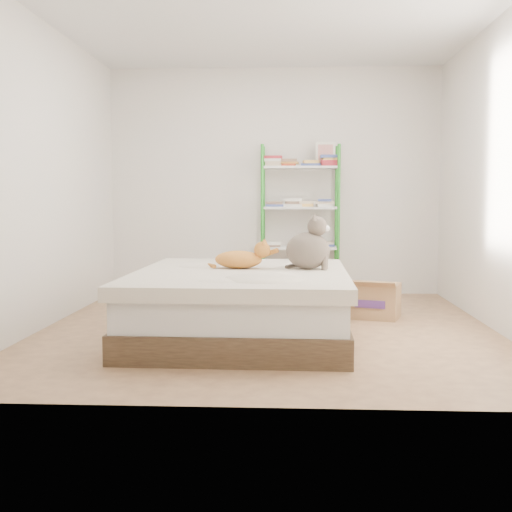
# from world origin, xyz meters

# --- Properties ---
(room) EXTENTS (3.81, 4.21, 2.61)m
(room) POSITION_xyz_m (0.00, 0.00, 1.30)
(room) COLOR tan
(room) RESTS_ON ground
(bed) EXTENTS (1.70, 2.11, 0.53)m
(bed) POSITION_xyz_m (-0.20, -0.34, 0.26)
(bed) COLOR brown
(bed) RESTS_ON ground
(orange_cat) EXTENTS (0.48, 0.28, 0.19)m
(orange_cat) POSITION_xyz_m (-0.23, -0.18, 0.62)
(orange_cat) COLOR orange
(orange_cat) RESTS_ON bed
(grey_cat) EXTENTS (0.42, 0.37, 0.43)m
(grey_cat) POSITION_xyz_m (0.33, -0.20, 0.75)
(grey_cat) COLOR #7B6A5A
(grey_cat) RESTS_ON bed
(shelf_unit) EXTENTS (0.88, 0.36, 1.74)m
(shelf_unit) POSITION_xyz_m (0.31, 1.88, 0.86)
(shelf_unit) COLOR green
(shelf_unit) RESTS_ON ground
(cardboard_box) EXTENTS (0.54, 0.55, 0.37)m
(cardboard_box) POSITION_xyz_m (0.96, 0.54, 0.16)
(cardboard_box) COLOR tan
(cardboard_box) RESTS_ON ground
(white_bin) EXTENTS (0.35, 0.32, 0.35)m
(white_bin) POSITION_xyz_m (-0.80, 1.85, 0.18)
(white_bin) COLOR white
(white_bin) RESTS_ON ground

